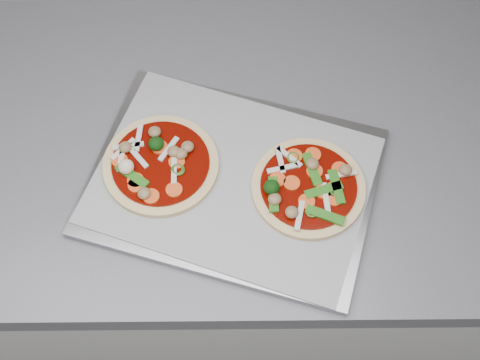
{
  "coord_description": "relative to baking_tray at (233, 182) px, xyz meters",
  "views": [
    {
      "loc": [
        -0.29,
        0.72,
        1.8
      ],
      "look_at": [
        -0.28,
        1.21,
        0.93
      ],
      "focal_mm": 50.0,
      "sensor_mm": 36.0,
      "label": 1
    }
  ],
  "objects": [
    {
      "name": "base_cabinet",
      "position": [
        0.3,
        0.08,
        -0.48
      ],
      "size": [
        3.6,
        0.6,
        0.86
      ],
      "primitive_type": "cube",
      "color": "silver",
      "rests_on": "ground"
    },
    {
      "name": "pizza_left",
      "position": [
        -0.11,
        0.02,
        0.02
      ],
      "size": [
        0.23,
        0.23,
        0.03
      ],
      "rotation": [
        0.0,
        0.0,
        -0.43
      ],
      "color": "#E1C27E",
      "rests_on": "parchment"
    },
    {
      "name": "pizza_right",
      "position": [
        0.11,
        -0.02,
        0.02
      ],
      "size": [
        0.17,
        0.17,
        0.03
      ],
      "rotation": [
        0.0,
        0.0,
        0.0
      ],
      "color": "#E1C27E",
      "rests_on": "parchment"
    },
    {
      "name": "parchment",
      "position": [
        0.0,
        0.0,
        0.01
      ],
      "size": [
        0.48,
        0.41,
        0.0
      ],
      "primitive_type": "cube",
      "rotation": [
        0.0,
        0.0,
        -0.35
      ],
      "color": "#929297",
      "rests_on": "baking_tray"
    },
    {
      "name": "countertop",
      "position": [
        0.3,
        0.08,
        -0.03
      ],
      "size": [
        3.6,
        0.6,
        0.04
      ],
      "primitive_type": "cube",
      "color": "slate",
      "rests_on": "base_cabinet"
    },
    {
      "name": "baking_tray",
      "position": [
        0.0,
        0.0,
        0.0
      ],
      "size": [
        0.5,
        0.42,
        0.01
      ],
      "primitive_type": "cube",
      "rotation": [
        0.0,
        0.0,
        -0.3
      ],
      "color": "gray",
      "rests_on": "countertop"
    }
  ]
}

